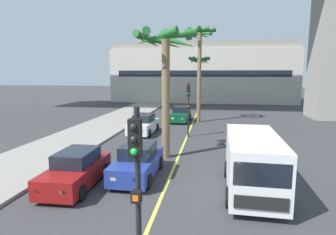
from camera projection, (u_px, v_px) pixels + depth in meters
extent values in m
cube|color=gray|center=(35.00, 158.00, 15.91)|extent=(4.80, 80.00, 0.15)
cube|color=#DBCC4C|center=(188.00, 135.00, 22.47)|extent=(0.14, 56.00, 0.01)
cube|color=gray|center=(329.00, 45.00, 29.82)|extent=(2.80, 4.40, 15.70)
cube|color=beige|center=(202.00, 76.00, 48.83)|extent=(30.62, 8.00, 8.83)
cube|color=#9C998D|center=(203.00, 47.00, 48.05)|extent=(30.01, 7.20, 1.20)
cube|color=black|center=(201.00, 74.00, 44.84)|extent=(27.56, 0.04, 1.00)
cube|color=maroon|center=(76.00, 173.00, 12.07)|extent=(1.81, 4.14, 0.80)
cube|color=black|center=(77.00, 157.00, 12.12)|extent=(1.45, 2.09, 0.60)
cube|color=#F2EDCC|center=(63.00, 192.00, 10.04)|extent=(0.24, 0.09, 0.14)
cube|color=#F2EDCC|center=(39.00, 191.00, 10.16)|extent=(0.24, 0.09, 0.14)
cylinder|color=black|center=(81.00, 192.00, 10.76)|extent=(0.24, 0.65, 0.64)
cylinder|color=black|center=(42.00, 190.00, 10.97)|extent=(0.24, 0.65, 0.64)
cylinder|color=black|center=(105.00, 170.00, 13.25)|extent=(0.24, 0.65, 0.64)
cylinder|color=black|center=(72.00, 169.00, 13.46)|extent=(0.24, 0.65, 0.64)
cube|color=navy|center=(138.00, 165.00, 13.21)|extent=(1.73, 4.11, 0.80)
cube|color=black|center=(138.00, 150.00, 13.25)|extent=(1.41, 2.06, 0.60)
cube|color=#F2EDCC|center=(135.00, 180.00, 11.17)|extent=(0.24, 0.08, 0.14)
cube|color=#F2EDCC|center=(113.00, 179.00, 11.32)|extent=(0.24, 0.08, 0.14)
cylinder|color=black|center=(148.00, 181.00, 11.88)|extent=(0.22, 0.64, 0.64)
cylinder|color=black|center=(112.00, 179.00, 12.15)|extent=(0.22, 0.64, 0.64)
cylinder|color=black|center=(160.00, 163.00, 14.36)|extent=(0.22, 0.64, 0.64)
cylinder|color=black|center=(129.00, 161.00, 14.62)|extent=(0.22, 0.64, 0.64)
cube|color=white|center=(143.00, 126.00, 22.83)|extent=(1.86, 4.16, 0.80)
cube|color=black|center=(144.00, 118.00, 22.87)|extent=(1.47, 2.10, 0.60)
cube|color=#F2EDCC|center=(142.00, 131.00, 20.79)|extent=(0.24, 0.09, 0.14)
cube|color=#F2EDCC|center=(130.00, 130.00, 20.97)|extent=(0.24, 0.09, 0.14)
cylinder|color=black|center=(149.00, 133.00, 21.48)|extent=(0.25, 0.65, 0.64)
cylinder|color=black|center=(129.00, 132.00, 21.80)|extent=(0.25, 0.65, 0.64)
cylinder|color=black|center=(157.00, 127.00, 23.95)|extent=(0.25, 0.65, 0.64)
cylinder|color=black|center=(139.00, 126.00, 24.26)|extent=(0.25, 0.65, 0.64)
cube|color=#0C4728|center=(181.00, 116.00, 28.54)|extent=(1.84, 4.16, 0.80)
cube|color=black|center=(181.00, 109.00, 28.58)|extent=(1.46, 2.10, 0.60)
cube|color=#F2EDCC|center=(182.00, 119.00, 26.49)|extent=(0.24, 0.09, 0.14)
cube|color=#F2EDCC|center=(173.00, 118.00, 26.67)|extent=(0.24, 0.09, 0.14)
cylinder|color=black|center=(187.00, 121.00, 27.19)|extent=(0.24, 0.65, 0.64)
cylinder|color=black|center=(170.00, 120.00, 27.50)|extent=(0.24, 0.65, 0.64)
cylinder|color=black|center=(190.00, 117.00, 29.66)|extent=(0.24, 0.65, 0.64)
cylinder|color=black|center=(175.00, 116.00, 29.97)|extent=(0.24, 0.65, 0.64)
cube|color=white|center=(253.00, 161.00, 11.42)|extent=(2.13, 5.25, 2.10)
cube|color=black|center=(262.00, 175.00, 8.88)|extent=(1.80, 0.13, 0.80)
cube|color=black|center=(261.00, 203.00, 8.97)|extent=(1.70, 0.10, 0.44)
cylinder|color=black|center=(284.00, 201.00, 9.88)|extent=(0.28, 0.77, 0.76)
cylinder|color=black|center=(229.00, 197.00, 10.22)|extent=(0.28, 0.77, 0.76)
cylinder|color=black|center=(269.00, 171.00, 12.91)|extent=(0.28, 0.77, 0.76)
cylinder|color=black|center=(227.00, 169.00, 13.25)|extent=(0.28, 0.77, 0.76)
cylinder|color=black|center=(138.00, 208.00, 5.77)|extent=(0.12, 0.12, 4.20)
cube|color=black|center=(135.00, 138.00, 5.40)|extent=(0.24, 0.20, 0.76)
sphere|color=black|center=(133.00, 127.00, 5.27)|extent=(0.14, 0.14, 0.14)
sphere|color=black|center=(134.00, 139.00, 5.31)|extent=(0.14, 0.14, 0.14)
sphere|color=#19D83F|center=(134.00, 152.00, 5.34)|extent=(0.14, 0.14, 0.14)
cube|color=black|center=(137.00, 197.00, 5.61)|extent=(0.20, 0.16, 0.24)
cube|color=orange|center=(135.00, 198.00, 5.53)|extent=(0.12, 0.03, 0.12)
cylinder|color=black|center=(188.00, 110.00, 21.37)|extent=(0.12, 0.12, 4.20)
cube|color=black|center=(188.00, 90.00, 21.00)|extent=(0.24, 0.20, 0.76)
sphere|color=black|center=(188.00, 87.00, 20.87)|extent=(0.14, 0.14, 0.14)
sphere|color=black|center=(188.00, 90.00, 20.91)|extent=(0.14, 0.14, 0.14)
sphere|color=#19D83F|center=(188.00, 94.00, 20.94)|extent=(0.14, 0.14, 0.14)
cube|color=black|center=(188.00, 106.00, 21.21)|extent=(0.20, 0.16, 0.24)
cube|color=orange|center=(188.00, 106.00, 21.13)|extent=(0.12, 0.03, 0.12)
cylinder|color=brown|center=(199.00, 85.00, 37.08)|extent=(0.35, 0.35, 6.67)
sphere|color=#236028|center=(199.00, 58.00, 36.54)|extent=(0.60, 0.60, 0.60)
cone|color=#236028|center=(206.00, 60.00, 36.54)|extent=(0.66, 1.90, 0.83)
cone|color=#236028|center=(205.00, 61.00, 36.94)|extent=(1.34, 1.80, 1.08)
cone|color=#236028|center=(200.00, 61.00, 37.47)|extent=(1.87, 0.54, 1.06)
cone|color=#236028|center=(196.00, 61.00, 37.43)|extent=(1.83, 1.28, 1.04)
cone|color=#236028|center=(193.00, 60.00, 37.12)|extent=(1.26, 1.85, 0.92)
cone|color=#236028|center=(192.00, 61.00, 36.49)|extent=(0.91, 1.90, 1.03)
cone|color=#236028|center=(195.00, 59.00, 35.93)|extent=(1.77, 1.43, 0.79)
cone|color=#236028|center=(201.00, 60.00, 35.70)|extent=(1.90, 0.85, 1.03)
cone|color=#236028|center=(205.00, 60.00, 35.97)|extent=(1.41, 1.78, 0.91)
cylinder|color=brown|center=(166.00, 99.00, 15.86)|extent=(0.45, 0.45, 6.81)
sphere|color=#236028|center=(166.00, 34.00, 15.31)|extent=(0.60, 0.60, 0.60)
cone|color=#236028|center=(187.00, 37.00, 15.17)|extent=(0.46, 2.40, 0.82)
cone|color=#236028|center=(179.00, 42.00, 16.23)|extent=(2.25, 1.66, 1.08)
cone|color=#236028|center=(162.00, 42.00, 16.51)|extent=(2.41, 1.20, 1.03)
cone|color=#236028|center=(148.00, 40.00, 15.94)|extent=(1.27, 2.40, 0.94)
cone|color=#236028|center=(144.00, 37.00, 15.13)|extent=(1.22, 2.41, 0.82)
cone|color=#236028|center=(156.00, 37.00, 14.29)|extent=(2.43, 1.00, 1.01)
cone|color=#236028|center=(175.00, 36.00, 14.29)|extent=(2.25, 1.69, 0.89)
cylinder|color=brown|center=(199.00, 78.00, 27.78)|extent=(0.39, 0.39, 8.84)
sphere|color=#236028|center=(200.00, 30.00, 27.07)|extent=(0.60, 0.60, 0.60)
cone|color=#236028|center=(210.00, 34.00, 26.96)|extent=(0.47, 2.04, 1.09)
cone|color=#236028|center=(207.00, 34.00, 27.73)|extent=(1.80, 1.71, 0.93)
cone|color=#236028|center=(200.00, 35.00, 28.10)|extent=(2.06, 0.53, 1.00)
cone|color=#236028|center=(192.00, 35.00, 27.87)|extent=(1.62, 1.85, 1.09)
cone|color=#236028|center=(190.00, 34.00, 27.19)|extent=(0.63, 2.06, 1.08)
cone|color=#236028|center=(192.00, 32.00, 26.49)|extent=(1.81, 1.70, 0.86)
cone|color=#236028|center=(198.00, 31.00, 26.15)|extent=(2.08, 0.64, 0.82)
cone|color=#236028|center=(207.00, 31.00, 26.30)|extent=(1.77, 1.75, 0.82)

